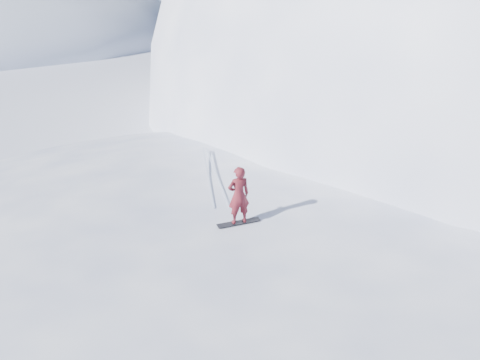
# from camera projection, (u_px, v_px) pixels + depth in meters

# --- Properties ---
(ground) EXTENTS (400.00, 400.00, 0.00)m
(ground) POSITION_uv_depth(u_px,v_px,m) (236.00, 311.00, 15.07)
(ground) COLOR white
(ground) RESTS_ON ground
(near_ridge) EXTENTS (36.00, 28.00, 4.80)m
(near_ridge) POSITION_uv_depth(u_px,v_px,m) (266.00, 259.00, 17.75)
(near_ridge) COLOR white
(near_ridge) RESTS_ON ground
(peak_shoulder) EXTENTS (28.00, 24.00, 18.00)m
(peak_shoulder) POSITION_uv_depth(u_px,v_px,m) (392.00, 123.00, 32.82)
(peak_shoulder) COLOR white
(peak_shoulder) RESTS_ON ground
(far_ridge_c) EXTENTS (140.00, 90.00, 36.00)m
(far_ridge_c) POSITION_uv_depth(u_px,v_px,m) (98.00, 9.00, 116.35)
(far_ridge_c) COLOR white
(far_ridge_c) RESTS_ON ground
(wind_bumps) EXTENTS (16.00, 14.40, 1.00)m
(wind_bumps) POSITION_uv_depth(u_px,v_px,m) (224.00, 272.00, 17.01)
(wind_bumps) COLOR white
(wind_bumps) RESTS_ON ground
(snowboard) EXTENTS (1.46, 0.81, 0.02)m
(snowboard) POSITION_uv_depth(u_px,v_px,m) (239.00, 223.00, 15.44)
(snowboard) COLOR black
(snowboard) RESTS_ON near_ridge
(snowboarder) EXTENTS (0.85, 0.72, 1.99)m
(snowboarder) POSITION_uv_depth(u_px,v_px,m) (239.00, 195.00, 15.01)
(snowboarder) COLOR maroon
(snowboarder) RESTS_ON snowboard
(board_tracks) EXTENTS (1.67, 5.92, 0.04)m
(board_tracks) POSITION_uv_depth(u_px,v_px,m) (212.00, 173.00, 19.04)
(board_tracks) COLOR silver
(board_tracks) RESTS_ON ground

